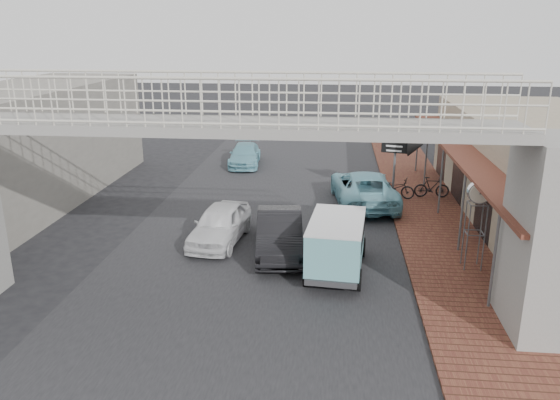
% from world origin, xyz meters
% --- Properties ---
extents(ground, '(120.00, 120.00, 0.00)m').
position_xyz_m(ground, '(0.00, 0.00, 0.00)').
color(ground, black).
rests_on(ground, ground).
extents(road_strip, '(10.00, 60.00, 0.01)m').
position_xyz_m(road_strip, '(0.00, 0.00, 0.01)').
color(road_strip, black).
rests_on(road_strip, ground).
extents(sidewalk, '(3.00, 40.00, 0.10)m').
position_xyz_m(sidewalk, '(6.50, 3.00, 0.05)').
color(sidewalk, brown).
rests_on(sidewalk, ground).
extents(shophouse_row, '(7.20, 18.00, 4.00)m').
position_xyz_m(shophouse_row, '(10.97, 4.00, 2.01)').
color(shophouse_row, gray).
rests_on(shophouse_row, ground).
extents(footbridge, '(16.40, 2.40, 6.34)m').
position_xyz_m(footbridge, '(0.00, -4.00, 3.18)').
color(footbridge, gray).
rests_on(footbridge, ground).
extents(building_far_left, '(5.00, 14.00, 5.00)m').
position_xyz_m(building_far_left, '(-11.00, 6.00, 2.50)').
color(building_far_left, gray).
rests_on(building_far_left, ground).
extents(white_hatchback, '(1.99, 4.09, 1.34)m').
position_xyz_m(white_hatchback, '(-1.46, 1.18, 0.67)').
color(white_hatchback, white).
rests_on(white_hatchback, ground).
extents(dark_sedan, '(1.98, 4.49, 1.43)m').
position_xyz_m(dark_sedan, '(0.77, 0.39, 0.72)').
color(dark_sedan, black).
rests_on(dark_sedan, ground).
extents(angkot_curb, '(3.05, 5.60, 1.49)m').
position_xyz_m(angkot_curb, '(3.86, 6.15, 0.74)').
color(angkot_curb, '#6FB1C1').
rests_on(angkot_curb, ground).
extents(angkot_far, '(1.95, 4.14, 1.17)m').
position_xyz_m(angkot_far, '(-2.48, 12.78, 0.58)').
color(angkot_far, '#6EAEBE').
rests_on(angkot_far, ground).
extents(angkot_van, '(1.98, 3.81, 1.80)m').
position_xyz_m(angkot_van, '(2.72, -0.95, 1.14)').
color(angkot_van, black).
rests_on(angkot_van, ground).
extents(motorcycle_near, '(1.88, 1.16, 0.93)m').
position_xyz_m(motorcycle_near, '(5.30, 7.00, 0.57)').
color(motorcycle_near, black).
rests_on(motorcycle_near, sidewalk).
extents(motorcycle_far, '(1.58, 0.49, 0.94)m').
position_xyz_m(motorcycle_far, '(6.96, 7.19, 0.57)').
color(motorcycle_far, black).
rests_on(motorcycle_far, sidewalk).
extents(street_clock, '(0.69, 0.55, 2.84)m').
position_xyz_m(street_clock, '(7.00, -0.42, 2.46)').
color(street_clock, '#59595B').
rests_on(street_clock, sidewalk).
extents(arrow_sign, '(1.87, 1.23, 3.11)m').
position_xyz_m(arrow_sign, '(5.94, 6.62, 2.61)').
color(arrow_sign, '#59595B').
rests_on(arrow_sign, sidewalk).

